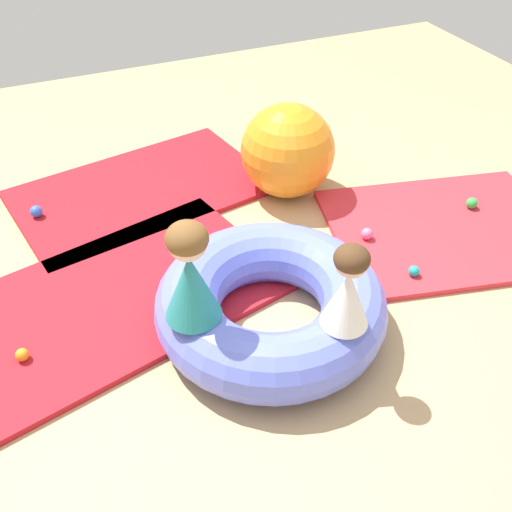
# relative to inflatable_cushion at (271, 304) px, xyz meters

# --- Properties ---
(ground_plane) EXTENTS (8.00, 8.00, 0.00)m
(ground_plane) POSITION_rel_inflatable_cushion_xyz_m (-0.09, -0.05, -0.18)
(ground_plane) COLOR tan
(gym_mat_near_right) EXTENTS (1.94, 1.40, 0.04)m
(gym_mat_near_right) POSITION_rel_inflatable_cushion_xyz_m (-0.31, 1.61, -0.16)
(gym_mat_near_right) COLOR #B21923
(gym_mat_near_right) RESTS_ON ground
(gym_mat_front) EXTENTS (1.74, 1.47, 0.04)m
(gym_mat_front) POSITION_rel_inflatable_cushion_xyz_m (1.45, 0.34, -0.16)
(gym_mat_front) COLOR red
(gym_mat_front) RESTS_ON ground
(gym_mat_near_left) EXTENTS (2.07, 1.53, 0.04)m
(gym_mat_near_left) POSITION_rel_inflatable_cushion_xyz_m (-0.72, 0.55, -0.16)
(gym_mat_near_left) COLOR #B21923
(gym_mat_near_left) RESTS_ON ground
(inflatable_cushion) EXTENTS (1.25, 1.25, 0.36)m
(inflatable_cushion) POSITION_rel_inflatable_cushion_xyz_m (0.00, 0.00, 0.00)
(inflatable_cushion) COLOR #6070E5
(inflatable_cushion) RESTS_ON ground
(child_in_teal) EXTENTS (0.33, 0.33, 0.54)m
(child_in_teal) POSITION_rel_inflatable_cushion_xyz_m (-0.45, -0.08, 0.44)
(child_in_teal) COLOR teal
(child_in_teal) RESTS_ON inflatable_cushion
(child_in_white) EXTENTS (0.27, 0.27, 0.46)m
(child_in_white) POSITION_rel_inflatable_cushion_xyz_m (0.19, -0.41, 0.40)
(child_in_white) COLOR white
(child_in_white) RESTS_ON inflatable_cushion
(play_ball_orange) EXTENTS (0.07, 0.07, 0.07)m
(play_ball_orange) POSITION_rel_inflatable_cushion_xyz_m (-1.29, 0.26, -0.10)
(play_ball_orange) COLOR orange
(play_ball_orange) RESTS_ON gym_mat_near_left
(play_ball_teal) EXTENTS (0.07, 0.07, 0.07)m
(play_ball_teal) POSITION_rel_inflatable_cushion_xyz_m (0.96, 0.01, -0.10)
(play_ball_teal) COLOR teal
(play_ball_teal) RESTS_ON gym_mat_front
(play_ball_green) EXTENTS (0.08, 0.08, 0.08)m
(play_ball_green) POSITION_rel_inflatable_cushion_xyz_m (1.74, 0.45, -0.10)
(play_ball_green) COLOR green
(play_ball_green) RESTS_ON gym_mat_front
(play_ball_blue) EXTENTS (0.08, 0.08, 0.08)m
(play_ball_blue) POSITION_rel_inflatable_cushion_xyz_m (-1.05, 1.55, -0.10)
(play_ball_blue) COLOR blue
(play_ball_blue) RESTS_ON gym_mat_near_right
(play_ball_pink) EXTENTS (0.08, 0.08, 0.08)m
(play_ball_pink) POSITION_rel_inflatable_cushion_xyz_m (0.89, 0.44, -0.10)
(play_ball_pink) COLOR pink
(play_ball_pink) RESTS_ON gym_mat_front
(exercise_ball_large) EXTENTS (0.67, 0.67, 0.67)m
(exercise_ball_large) POSITION_rel_inflatable_cushion_xyz_m (0.68, 1.21, 0.16)
(exercise_ball_large) COLOR orange
(exercise_ball_large) RESTS_ON ground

